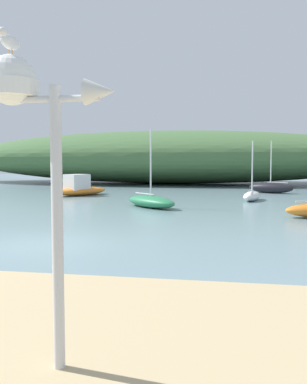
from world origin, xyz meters
name	(u,v)px	position (x,y,z in m)	size (l,w,h in m)	color
ground_plane	(40,245)	(0.00, 0.00, 0.00)	(120.00, 120.00, 0.00)	gray
distant_hill	(169,157)	(-0.90, 33.66, 2.77)	(46.59, 15.48, 5.54)	#476B3D
mast_structure	(27,107)	(3.22, -7.06, 2.97)	(1.40, 0.57, 3.31)	silver
seagull_on_radar	(9,40)	(3.05, -7.08, 3.65)	(0.17, 0.36, 0.25)	orange
sailboat_outer_mooring	(252,196)	(6.73, 14.75, 0.31)	(1.54, 2.94, 3.59)	white
sailboat_far_left	(271,188)	(8.42, 21.08, 0.40)	(3.45, 2.32, 3.87)	black
sailboat_by_sandbar	(151,201)	(1.40, 10.09, 0.32)	(3.51, 3.48, 4.03)	#287A4C
motorboat_near_shore	(80,188)	(-4.78, 16.66, 0.51)	(3.45, 4.30, 1.47)	orange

